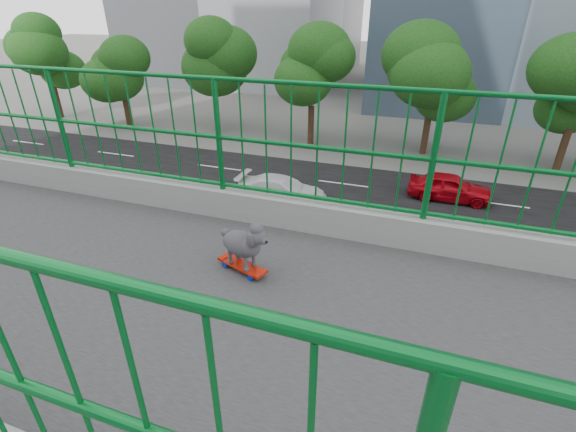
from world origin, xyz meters
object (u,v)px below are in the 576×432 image
(car_5, at_px, (164,302))
(poodle, at_px, (243,243))
(car_4, at_px, (450,187))
(car_3, at_px, (282,190))
(car_6, at_px, (458,299))
(car_7, at_px, (473,252))
(skateboard, at_px, (242,266))
(car_2, at_px, (250,217))

(car_5, bearing_deg, poodle, 45.74)
(poodle, height_order, car_4, poodle)
(poodle, height_order, car_3, poodle)
(car_6, xyz_separation_m, car_7, (-3.20, 0.63, -0.07))
(skateboard, distance_m, car_5, 10.03)
(car_3, height_order, car_7, car_7)
(car_6, bearing_deg, poodle, -19.44)
(car_2, bearing_deg, car_4, -53.02)
(car_6, bearing_deg, skateboard, -19.60)
(poodle, height_order, car_7, poodle)
(poodle, bearing_deg, car_2, -135.70)
(poodle, distance_m, car_4, 19.66)
(poodle, distance_m, car_7, 14.08)
(skateboard, xyz_separation_m, car_3, (-15.08, -5.15, -6.37))
(skateboard, height_order, car_7, skateboard)
(skateboard, distance_m, car_6, 11.14)
(car_4, height_order, car_7, car_7)
(poodle, bearing_deg, car_5, -115.03)
(car_3, height_order, car_4, car_4)
(car_5, relative_size, car_6, 0.85)
(car_3, bearing_deg, car_5, 177.26)
(car_3, bearing_deg, car_6, -127.81)
(skateboard, height_order, car_5, skateboard)
(car_3, distance_m, car_7, 9.43)
(car_2, xyz_separation_m, car_5, (6.40, -0.07, 0.13))
(car_3, distance_m, car_5, 9.61)
(car_5, xyz_separation_m, car_7, (-6.40, 9.33, -0.08))
(skateboard, bearing_deg, car_4, -169.97)
(car_2, height_order, car_7, car_7)
(car_2, xyz_separation_m, car_6, (3.20, 8.63, 0.12))
(car_5, bearing_deg, car_6, 110.18)
(car_4, bearing_deg, poodle, 170.88)
(skateboard, height_order, car_2, skateboard)
(car_3, xyz_separation_m, car_5, (9.60, -0.46, 0.12))
(skateboard, height_order, car_4, skateboard)
(car_3, distance_m, car_6, 10.44)
(car_4, relative_size, car_7, 0.83)
(car_4, bearing_deg, car_3, 111.52)
(poodle, relative_size, car_7, 0.10)
(car_2, height_order, car_3, car_3)
(poodle, distance_m, car_6, 11.28)
(car_6, bearing_deg, car_4, -179.21)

